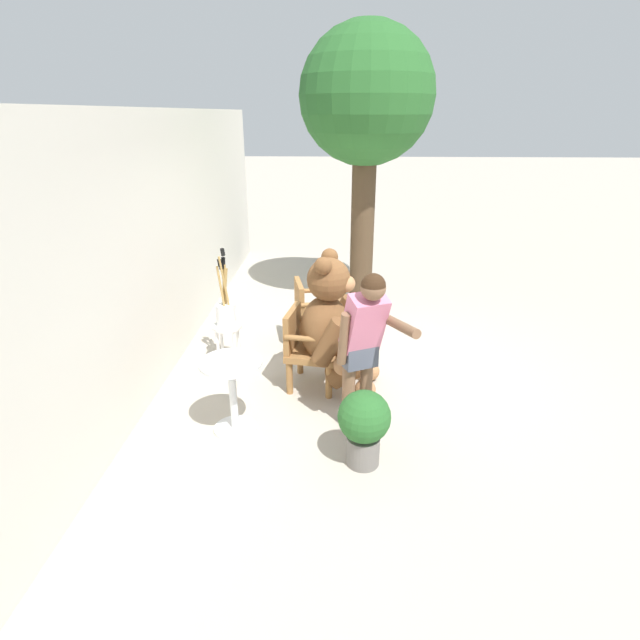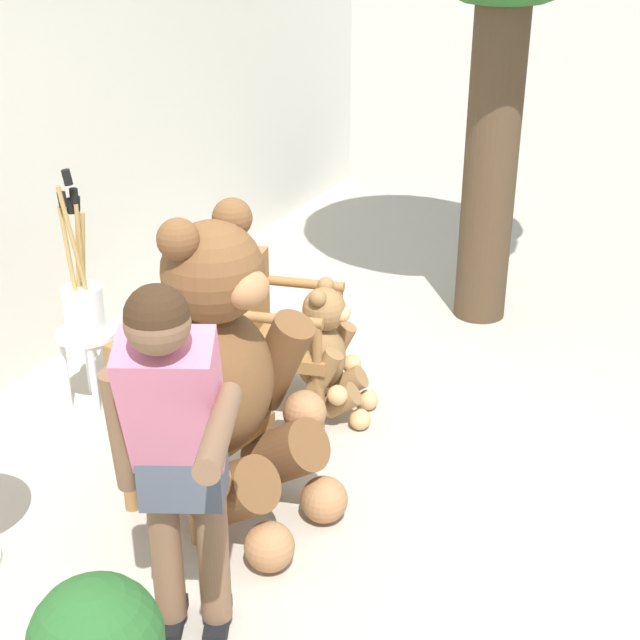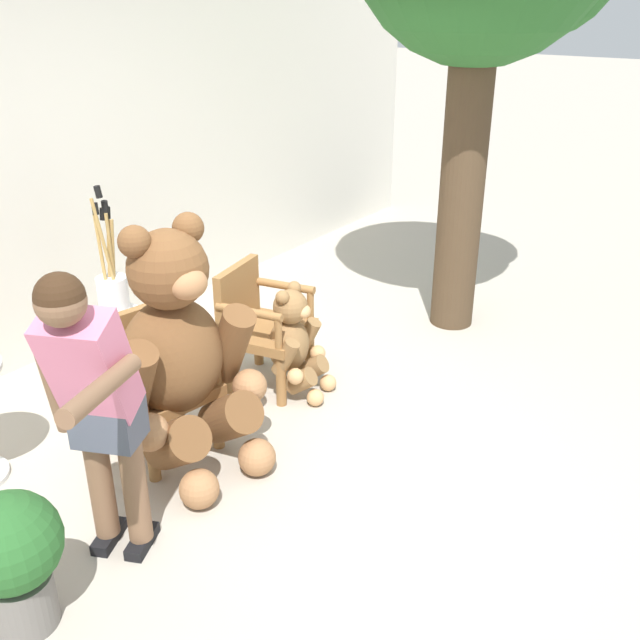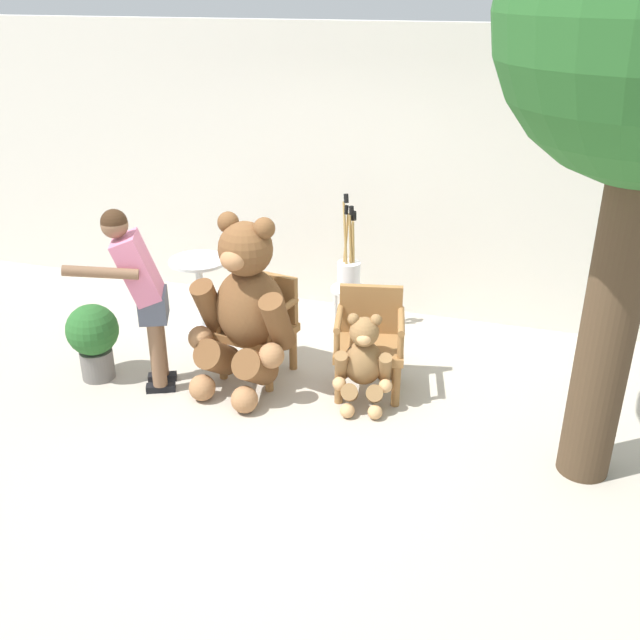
# 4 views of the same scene
# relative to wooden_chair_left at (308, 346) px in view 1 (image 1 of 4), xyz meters

# --- Properties ---
(ground_plane) EXTENTS (60.00, 60.00, 0.00)m
(ground_plane) POSITION_rel_wooden_chair_left_xyz_m (0.48, -0.73, -0.46)
(ground_plane) COLOR #B2A899
(back_wall) EXTENTS (10.00, 0.16, 2.80)m
(back_wall) POSITION_rel_wooden_chair_left_xyz_m (0.48, 1.67, 0.94)
(back_wall) COLOR silver
(back_wall) RESTS_ON ground
(wooden_chair_left) EXTENTS (0.64, 0.60, 0.86)m
(wooden_chair_left) POSITION_rel_wooden_chair_left_xyz_m (0.00, 0.00, 0.00)
(wooden_chair_left) COLOR olive
(wooden_chair_left) RESTS_ON ground
(wooden_chair_right) EXTENTS (0.65, 0.62, 0.86)m
(wooden_chair_right) POSITION_rel_wooden_chair_left_xyz_m (0.96, -0.00, 0.00)
(wooden_chair_right) COLOR olive
(wooden_chair_right) RESTS_ON ground
(teddy_bear_large) EXTENTS (0.91, 0.90, 1.48)m
(teddy_bear_large) POSITION_rel_wooden_chair_left_xyz_m (-0.02, -0.26, 0.26)
(teddy_bear_large) COLOR brown
(teddy_bear_large) RESTS_ON ground
(teddy_bear_small) EXTENTS (0.49, 0.49, 0.79)m
(teddy_bear_small) POSITION_rel_wooden_chair_left_xyz_m (0.98, -0.28, -0.07)
(teddy_bear_small) COLOR olive
(teddy_bear_small) RESTS_ON ground
(person_visitor) EXTENTS (0.67, 0.68, 1.56)m
(person_visitor) POSITION_rel_wooden_chair_left_xyz_m (-0.80, -0.54, 0.46)
(person_visitor) COLOR black
(person_visitor) RESTS_ON ground
(white_stool) EXTENTS (0.34, 0.34, 0.46)m
(white_stool) POSITION_rel_wooden_chair_left_xyz_m (0.51, 0.98, -0.11)
(white_stool) COLOR white
(white_stool) RESTS_ON ground
(brush_bucket) EXTENTS (0.22, 0.22, 0.93)m
(brush_bucket) POSITION_rel_wooden_chair_left_xyz_m (0.51, 0.98, 0.20)
(brush_bucket) COLOR white
(brush_bucket) RESTS_ON white_stool
(round_side_table) EXTENTS (0.56, 0.56, 0.72)m
(round_side_table) POSITION_rel_wooden_chair_left_xyz_m (-0.88, 0.63, -0.01)
(round_side_table) COLOR silver
(round_side_table) RESTS_ON ground
(patio_tree) EXTENTS (1.95, 1.86, 3.90)m
(patio_tree) POSITION_rel_wooden_chair_left_xyz_m (2.76, -0.70, 2.41)
(patio_tree) COLOR #473523
(patio_tree) RESTS_ON ground
(potted_plant) EXTENTS (0.44, 0.44, 0.68)m
(potted_plant) POSITION_rel_wooden_chair_left_xyz_m (-1.31, -0.54, -0.07)
(potted_plant) COLOR slate
(potted_plant) RESTS_ON ground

